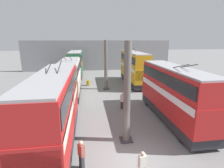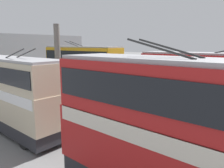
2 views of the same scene
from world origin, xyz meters
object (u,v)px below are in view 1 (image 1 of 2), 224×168
(person_aisle_midway, at_px, (122,101))
(person_by_right_row, at_px, (81,154))
(bus_right_near, at_px, (54,106))
(person_aisle_foreground, at_px, (142,165))
(bus_right_far, at_px, (76,62))
(bus_right_mid, at_px, (70,75))
(oil_drum, at_px, (88,83))
(bus_left_far, at_px, (134,66))
(bus_left_near, at_px, (174,91))

(person_aisle_midway, distance_m, person_by_right_row, 9.64)
(bus_right_near, xyz_separation_m, person_aisle_foreground, (-4.00, -5.06, -2.04))
(bus_right_far, relative_size, person_aisle_midway, 5.64)
(bus_right_mid, height_order, person_aisle_foreground, bus_right_mid)
(person_aisle_foreground, height_order, person_by_right_row, person_by_right_row)
(person_aisle_foreground, distance_m, oil_drum, 20.84)
(person_by_right_row, bearing_deg, bus_right_far, 60.14)
(person_aisle_foreground, bearing_deg, person_by_right_row, 51.23)
(bus_right_far, relative_size, oil_drum, 11.31)
(bus_right_near, height_order, person_aisle_foreground, bus_right_near)
(bus_right_near, distance_m, bus_right_far, 24.41)
(person_aisle_foreground, distance_m, person_by_right_row, 3.48)
(bus_left_far, bearing_deg, bus_right_far, 52.99)
(bus_right_far, bearing_deg, bus_right_mid, -180.00)
(bus_right_near, distance_m, person_aisle_foreground, 6.76)
(bus_right_mid, bearing_deg, bus_left_near, -132.19)
(bus_right_near, bearing_deg, person_aisle_foreground, -128.29)
(bus_left_far, height_order, bus_right_near, bus_left_far)
(oil_drum, bearing_deg, person_by_right_row, 178.36)
(bus_right_near, xyz_separation_m, bus_right_mid, (11.91, -0.00, -0.24))
(person_aisle_midway, bearing_deg, bus_left_far, -160.92)
(person_aisle_midway, bearing_deg, person_aisle_foreground, 34.92)
(bus_left_far, bearing_deg, person_aisle_foreground, 166.35)
(bus_right_near, bearing_deg, person_by_right_row, -145.68)
(bus_right_near, bearing_deg, person_aisle_midway, -44.79)
(bus_right_near, distance_m, oil_drum, 17.03)
(bus_left_far, relative_size, bus_right_far, 1.04)
(person_aisle_foreground, bearing_deg, oil_drum, -9.41)
(bus_left_far, bearing_deg, person_aisle_midway, 158.98)
(oil_drum, bearing_deg, bus_left_far, -89.14)
(bus_left_far, relative_size, bus_right_near, 1.01)
(person_aisle_foreground, distance_m, person_aisle_midway, 10.05)
(bus_right_mid, relative_size, oil_drum, 10.39)
(bus_right_near, bearing_deg, bus_right_mid, -0.00)
(bus_left_far, relative_size, oil_drum, 11.72)
(bus_left_near, xyz_separation_m, bus_right_far, (21.66, 10.11, 0.04))
(person_by_right_row, bearing_deg, person_aisle_foreground, -55.75)
(person_by_right_row, xyz_separation_m, oil_drum, (19.36, -0.55, -0.53))
(person_aisle_midway, bearing_deg, oil_drum, -121.36)
(bus_left_near, height_order, bus_right_far, bus_right_far)
(bus_right_far, distance_m, person_aisle_midway, 19.44)
(bus_left_near, distance_m, person_by_right_row, 10.08)
(bus_left_near, distance_m, bus_right_mid, 13.64)
(bus_right_near, relative_size, person_by_right_row, 5.69)
(person_by_right_row, bearing_deg, person_aisle_midway, 30.88)
(bus_left_near, xyz_separation_m, person_aisle_foreground, (-6.75, 5.05, -1.95))
(bus_right_near, bearing_deg, oil_drum, -8.17)
(person_aisle_midway, height_order, person_by_right_row, person_by_right_row)
(person_aisle_midway, bearing_deg, person_by_right_row, 14.72)
(oil_drum, bearing_deg, person_aisle_midway, -161.46)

